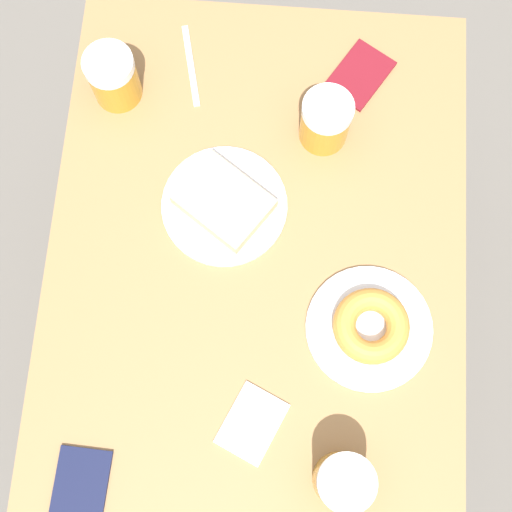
% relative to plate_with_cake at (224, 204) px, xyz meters
% --- Properties ---
extents(ground_plane, '(8.00, 8.00, 0.00)m').
position_rel_plate_with_cake_xyz_m(ground_plane, '(-0.06, 0.09, -0.76)').
color(ground_plane, '#666059').
extents(table, '(0.75, 1.04, 0.75)m').
position_rel_plate_with_cake_xyz_m(table, '(-0.06, 0.09, -0.08)').
color(table, '#997044').
rests_on(table, ground_plane).
extents(plate_with_cake, '(0.23, 0.23, 0.04)m').
position_rel_plate_with_cake_xyz_m(plate_with_cake, '(0.00, 0.00, 0.00)').
color(plate_with_cake, silver).
rests_on(plate_with_cake, table).
extents(plate_with_donut, '(0.22, 0.22, 0.05)m').
position_rel_plate_with_cake_xyz_m(plate_with_donut, '(-0.27, 0.21, 0.00)').
color(plate_with_donut, silver).
rests_on(plate_with_donut, table).
extents(beer_mug_left, '(0.09, 0.09, 0.11)m').
position_rel_plate_with_cake_xyz_m(beer_mug_left, '(-0.23, 0.46, 0.04)').
color(beer_mug_left, '#C68C23').
rests_on(beer_mug_left, table).
extents(beer_mug_center, '(0.09, 0.09, 0.11)m').
position_rel_plate_with_cake_xyz_m(beer_mug_center, '(0.22, -0.21, 0.04)').
color(beer_mug_center, '#C68C23').
rests_on(beer_mug_center, table).
extents(beer_mug_right, '(0.09, 0.09, 0.11)m').
position_rel_plate_with_cake_xyz_m(beer_mug_right, '(-0.17, -0.16, 0.04)').
color(beer_mug_right, '#C68C23').
rests_on(beer_mug_right, table).
extents(napkin_folded, '(0.13, 0.14, 0.00)m').
position_rel_plate_with_cake_xyz_m(napkin_folded, '(-0.08, 0.38, -0.01)').
color(napkin_folded, white).
rests_on(napkin_folded, table).
extents(fork, '(0.05, 0.17, 0.00)m').
position_rel_plate_with_cake_xyz_m(fork, '(0.09, -0.28, -0.01)').
color(fork, silver).
rests_on(fork, table).
extents(passport_near_edge, '(0.14, 0.15, 0.01)m').
position_rel_plate_with_cake_xyz_m(passport_near_edge, '(-0.24, -0.28, -0.01)').
color(passport_near_edge, maroon).
rests_on(passport_near_edge, table).
extents(passport_far_edge, '(0.09, 0.13, 0.01)m').
position_rel_plate_with_cake_xyz_m(passport_far_edge, '(0.19, 0.51, -0.01)').
color(passport_far_edge, '#141938').
rests_on(passport_far_edge, table).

